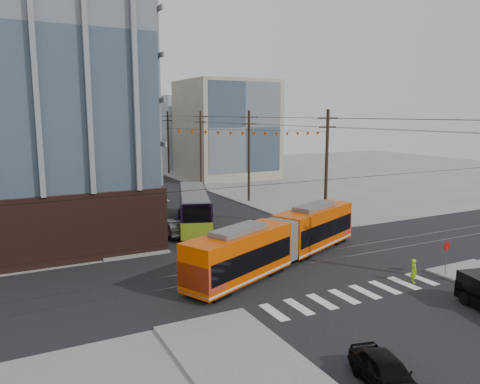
# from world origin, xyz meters

# --- Properties ---
(ground) EXTENTS (160.00, 160.00, 0.00)m
(ground) POSITION_xyz_m (0.00, 0.00, 0.00)
(ground) COLOR slate
(bg_bldg_nw_near) EXTENTS (18.00, 16.00, 18.00)m
(bg_bldg_nw_near) POSITION_xyz_m (-17.00, 52.00, 9.00)
(bg_bldg_nw_near) COLOR #8C99A5
(bg_bldg_nw_near) RESTS_ON ground
(bg_bldg_ne_near) EXTENTS (14.00, 14.00, 16.00)m
(bg_bldg_ne_near) POSITION_xyz_m (16.00, 48.00, 8.00)
(bg_bldg_ne_near) COLOR gray
(bg_bldg_ne_near) RESTS_ON ground
(bg_bldg_nw_far) EXTENTS (16.00, 18.00, 20.00)m
(bg_bldg_nw_far) POSITION_xyz_m (-14.00, 72.00, 10.00)
(bg_bldg_nw_far) COLOR gray
(bg_bldg_nw_far) RESTS_ON ground
(bg_bldg_ne_far) EXTENTS (16.00, 16.00, 14.00)m
(bg_bldg_ne_far) POSITION_xyz_m (18.00, 68.00, 7.00)
(bg_bldg_ne_far) COLOR #8C99A5
(bg_bldg_ne_far) RESTS_ON ground
(utility_pole_far) EXTENTS (0.30, 0.30, 11.00)m
(utility_pole_far) POSITION_xyz_m (8.50, 56.00, 5.50)
(utility_pole_far) COLOR black
(utility_pole_far) RESTS_ON ground
(streetcar) EXTENTS (17.37, 9.75, 3.46)m
(streetcar) POSITION_xyz_m (-0.86, 3.92, 1.73)
(streetcar) COLOR #D14100
(streetcar) RESTS_ON ground
(city_bus) EXTENTS (6.65, 12.58, 3.51)m
(city_bus) POSITION_xyz_m (-2.12, 17.32, 1.75)
(city_bus) COLOR black
(city_bus) RESTS_ON ground
(black_sedan) EXTENTS (2.51, 4.27, 1.36)m
(black_sedan) POSITION_xyz_m (-5.46, -11.09, 0.68)
(black_sedan) COLOR black
(black_sedan) RESTS_ON ground
(parked_car_silver) EXTENTS (1.97, 4.34, 1.38)m
(parked_car_silver) POSITION_xyz_m (-4.91, 14.84, 0.69)
(parked_car_silver) COLOR #9C9C9C
(parked_car_silver) RESTS_ON ground
(parked_car_white) EXTENTS (3.41, 4.78, 1.28)m
(parked_car_white) POSITION_xyz_m (-5.15, 16.09, 0.64)
(parked_car_white) COLOR beige
(parked_car_white) RESTS_ON ground
(parked_car_grey) EXTENTS (3.90, 5.64, 1.43)m
(parked_car_grey) POSITION_xyz_m (-5.85, 24.09, 0.72)
(parked_car_grey) COLOR #434449
(parked_car_grey) RESTS_ON ground
(pedestrian) EXTENTS (0.53, 0.65, 1.54)m
(pedestrian) POSITION_xyz_m (4.63, -3.16, 0.77)
(pedestrian) COLOR #A2E618
(pedestrian) RESTS_ON ground
(stop_sign) EXTENTS (0.79, 0.79, 2.25)m
(stop_sign) POSITION_xyz_m (7.41, -3.28, 1.12)
(stop_sign) COLOR #9C0001
(stop_sign) RESTS_ON ground
(jersey_barrier) EXTENTS (1.36, 4.16, 0.82)m
(jersey_barrier) POSITION_xyz_m (8.30, 10.62, 0.41)
(jersey_barrier) COLOR gray
(jersey_barrier) RESTS_ON ground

